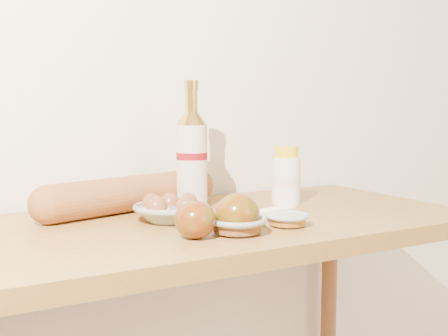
{
  "coord_description": "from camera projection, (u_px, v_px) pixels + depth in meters",
  "views": [
    {
      "loc": [
        -0.62,
        0.05,
        1.16
      ],
      "look_at": [
        0.0,
        1.15,
        1.02
      ],
      "focal_mm": 45.0,
      "sensor_mm": 36.0,
      "label": 1
    }
  ],
  "objects": [
    {
      "name": "back_wall",
      "position": [
        160.0,
        55.0,
        1.55
      ],
      "size": [
        3.5,
        0.02,
        2.6
      ],
      "primitive_type": "cube",
      "color": "white",
      "rests_on": "ground"
    },
    {
      "name": "table",
      "position": [
        218.0,
        269.0,
        1.32
      ],
      "size": [
        1.2,
        0.6,
        0.9
      ],
      "color": "#B07E38",
      "rests_on": "ground"
    },
    {
      "name": "bourbon_bottle",
      "position": [
        192.0,
        157.0,
        1.42
      ],
      "size": [
        0.09,
        0.09,
        0.32
      ],
      "rotation": [
        0.0,
        0.0,
        -0.08
      ],
      "color": "beige",
      "rests_on": "table"
    },
    {
      "name": "cream_bottle",
      "position": [
        286.0,
        177.0,
        1.49
      ],
      "size": [
        0.1,
        0.1,
        0.15
      ],
      "rotation": [
        0.0,
        0.0,
        0.34
      ],
      "color": "white",
      "rests_on": "table"
    },
    {
      "name": "egg_bowl",
      "position": [
        171.0,
        210.0,
        1.27
      ],
      "size": [
        0.22,
        0.22,
        0.06
      ],
      "rotation": [
        0.0,
        0.0,
        -0.35
      ],
      "color": "gray",
      "rests_on": "table"
    },
    {
      "name": "baguette",
      "position": [
        131.0,
        194.0,
        1.38
      ],
      "size": [
        0.53,
        0.23,
        0.09
      ],
      "rotation": [
        0.0,
        0.0,
        0.27
      ],
      "color": "#AF6A35",
      "rests_on": "table"
    },
    {
      "name": "apple_redgreen_front",
      "position": [
        195.0,
        220.0,
        1.1
      ],
      "size": [
        0.09,
        0.09,
        0.08
      ],
      "rotation": [
        0.0,
        0.0,
        -0.1
      ],
      "color": "maroon",
      "rests_on": "table"
    },
    {
      "name": "apple_redgreen_right",
      "position": [
        238.0,
        214.0,
        1.14
      ],
      "size": [
        0.11,
        0.11,
        0.08
      ],
      "rotation": [
        0.0,
        0.0,
        -0.29
      ],
      "color": "maroon",
      "rests_on": "table"
    },
    {
      "name": "sugar_bowl",
      "position": [
        237.0,
        225.0,
        1.14
      ],
      "size": [
        0.14,
        0.14,
        0.03
      ],
      "rotation": [
        0.0,
        0.0,
        0.16
      ],
      "color": "gray",
      "rests_on": "table"
    },
    {
      "name": "syrup_bowl",
      "position": [
        287.0,
        219.0,
        1.22
      ],
      "size": [
        0.12,
        0.12,
        0.03
      ],
      "rotation": [
        0.0,
        0.0,
        0.37
      ],
      "color": "#99A7A1",
      "rests_on": "table"
    },
    {
      "name": "butter_stick",
      "position": [
        275.0,
        216.0,
        1.26
      ],
      "size": [
        0.11,
        0.05,
        0.03
      ],
      "rotation": [
        0.0,
        0.0,
        0.21
      ],
      "color": "#FFF2C5",
      "rests_on": "table"
    }
  ]
}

